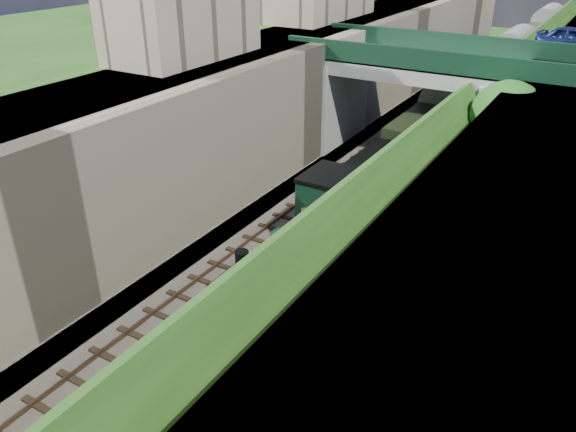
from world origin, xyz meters
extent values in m
plane|color=#1E4714|center=(0.00, 0.00, 0.00)|extent=(160.00, 160.00, 0.00)
cube|color=#473F38|center=(0.00, 20.00, 0.10)|extent=(10.00, 90.00, 0.20)
cube|color=#756B56|center=(-5.50, 20.00, 3.50)|extent=(1.00, 90.00, 7.00)
cube|color=#262628|center=(-9.00, 20.00, 3.50)|extent=(6.00, 90.00, 7.00)
cube|color=#1E4714|center=(5.00, 20.00, 2.70)|extent=(4.02, 90.00, 6.36)
sphere|color=#194C14|center=(3.64, 1.73, 0.68)|extent=(1.58, 1.58, 1.58)
sphere|color=#194C14|center=(4.79, 4.00, 2.56)|extent=(2.29, 2.29, 2.29)
sphere|color=#194C14|center=(6.16, 8.30, 4.78)|extent=(2.04, 2.04, 2.04)
sphere|color=#194C14|center=(4.21, 11.34, 1.61)|extent=(1.26, 1.26, 1.26)
sphere|color=#194C14|center=(5.06, 13.91, 2.99)|extent=(2.20, 2.20, 2.20)
sphere|color=#194C14|center=(5.82, 17.12, 4.24)|extent=(1.89, 1.89, 1.89)
sphere|color=#194C14|center=(5.47, 19.54, 3.67)|extent=(2.04, 2.04, 2.04)
sphere|color=#194C14|center=(5.32, 22.47, 3.43)|extent=(2.28, 2.28, 2.28)
sphere|color=#194C14|center=(5.43, 26.18, 3.60)|extent=(2.15, 2.15, 2.15)
sphere|color=#194C14|center=(4.61, 29.02, 2.27)|extent=(1.40, 1.40, 1.40)
sphere|color=#194C14|center=(5.02, 31.86, 2.93)|extent=(2.33, 2.33, 2.33)
sphere|color=#194C14|center=(5.16, 35.43, 3.15)|extent=(2.00, 2.00, 2.00)
sphere|color=#194C14|center=(5.31, 38.05, 3.41)|extent=(1.92, 1.92, 1.92)
sphere|color=#194C14|center=(4.76, 41.41, 2.51)|extent=(2.33, 2.33, 2.33)
sphere|color=#194C14|center=(4.39, 44.67, 1.90)|extent=(2.10, 2.10, 2.10)
cube|color=black|center=(-2.00, 20.00, 0.24)|extent=(2.50, 90.00, 0.07)
cube|color=brown|center=(-2.72, 20.00, 0.33)|extent=(0.08, 90.00, 0.14)
cube|color=brown|center=(-1.28, 20.00, 0.33)|extent=(0.08, 90.00, 0.14)
cube|color=black|center=(1.20, 20.00, 0.24)|extent=(2.50, 90.00, 0.07)
cube|color=brown|center=(0.48, 20.00, 0.33)|extent=(0.08, 90.00, 0.14)
cube|color=brown|center=(1.92, 20.00, 0.33)|extent=(0.08, 90.00, 0.14)
cube|color=gray|center=(0.50, 24.00, 5.70)|extent=(16.00, 6.00, 0.90)
cube|color=#133622|center=(0.50, 21.15, 6.65)|extent=(16.00, 0.30, 1.20)
cube|color=#133622|center=(0.50, 26.85, 6.65)|extent=(16.00, 0.30, 1.20)
cube|color=gray|center=(-5.50, 24.00, 2.85)|extent=(1.40, 6.40, 5.70)
cube|color=gray|center=(5.20, 24.00, 2.85)|extent=(2.40, 6.40, 5.70)
cube|color=gray|center=(-9.50, 14.00, 9.00)|extent=(4.00, 8.00, 4.00)
cylinder|color=black|center=(5.80, 19.33, 2.20)|extent=(0.30, 0.30, 4.40)
sphere|color=#194C14|center=(5.80, 19.33, 4.80)|extent=(3.60, 3.60, 3.60)
sphere|color=#194C14|center=(6.30, 20.13, 4.20)|extent=(2.40, 2.40, 2.40)
cube|color=black|center=(1.20, 6.64, 0.50)|extent=(2.40, 8.40, 0.60)
cube|color=black|center=(1.20, 7.64, 1.05)|extent=(2.70, 10.00, 0.35)
cube|color=maroon|center=(1.20, 2.54, 0.95)|extent=(2.70, 0.25, 0.70)
cylinder|color=black|center=(1.20, 6.84, 2.35)|extent=(1.90, 5.60, 1.90)
cylinder|color=black|center=(1.20, 3.54, 2.35)|extent=(1.96, 1.80, 1.96)
cylinder|color=white|center=(1.20, 2.56, 2.35)|extent=(1.10, 0.05, 1.10)
cylinder|color=black|center=(1.20, 3.54, 3.55)|extent=(0.44, 0.44, 0.90)
sphere|color=black|center=(1.20, 5.84, 3.35)|extent=(0.76, 0.76, 0.76)
cylinder|color=#A57F33|center=(1.20, 7.64, 3.45)|extent=(0.32, 0.32, 0.50)
cube|color=black|center=(1.20, 10.44, 2.50)|extent=(2.75, 2.40, 2.80)
cube|color=black|center=(1.20, 10.44, 3.95)|extent=(2.85, 2.50, 0.15)
cube|color=black|center=(-0.05, 4.04, 0.85)|extent=(0.60, 1.40, 0.90)
cube|color=black|center=(2.45, 4.04, 0.85)|extent=(0.60, 1.40, 0.90)
cube|color=black|center=(1.20, 14.84, 0.45)|extent=(2.30, 6.00, 0.50)
cube|color=black|center=(1.20, 14.84, 0.70)|extent=(2.60, 6.00, 0.50)
cube|color=black|center=(1.20, 14.84, 1.90)|extent=(2.70, 6.00, 2.40)
cube|color=black|center=(1.20, 14.84, 3.15)|extent=(2.50, 5.60, 0.20)
cube|color=black|center=(1.20, 27.44, 0.40)|extent=(2.30, 17.00, 0.40)
cube|color=black|center=(1.20, 27.44, 0.65)|extent=(2.50, 17.00, 0.50)
cube|color=#252E1A|center=(1.20, 27.44, 2.15)|extent=(2.80, 18.00, 2.70)
cube|color=slate|center=(1.20, 27.44, 3.65)|extent=(2.90, 18.00, 0.50)
cube|color=black|center=(1.20, 46.24, 0.40)|extent=(2.30, 17.00, 0.40)
cube|color=black|center=(1.20, 46.24, 0.65)|extent=(2.50, 17.00, 0.50)
cube|color=#252E1A|center=(1.20, 46.24, 2.15)|extent=(2.80, 18.00, 2.70)
cube|color=slate|center=(1.20, 46.24, 3.65)|extent=(2.90, 18.00, 0.50)
cube|color=black|center=(1.20, 65.04, 0.40)|extent=(2.30, 17.00, 0.40)
cube|color=black|center=(1.20, 65.04, 0.65)|extent=(2.50, 17.00, 0.50)
cube|color=#252E1A|center=(1.20, 65.04, 2.15)|extent=(2.80, 18.00, 2.70)
cube|color=slate|center=(1.20, 65.04, 3.65)|extent=(2.90, 18.00, 0.50)
camera|label=1|loc=(10.15, -8.64, 13.03)|focal=35.00mm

